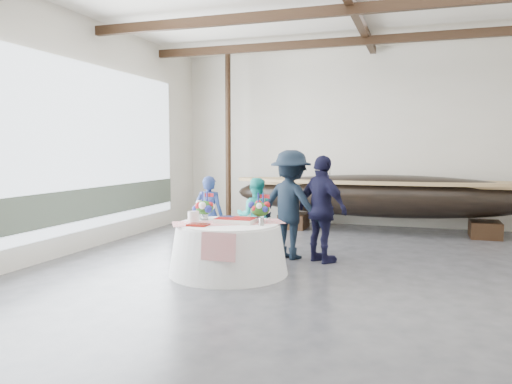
% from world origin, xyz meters
% --- Properties ---
extents(floor, '(10.00, 12.00, 0.01)m').
position_xyz_m(floor, '(0.00, 0.00, 0.00)').
color(floor, '#3D3D42').
rests_on(floor, ground).
extents(wall_back, '(10.00, 0.02, 4.50)m').
position_xyz_m(wall_back, '(0.00, 6.00, 2.25)').
color(wall_back, silver).
rests_on(wall_back, ground).
extents(wall_left, '(0.02, 12.00, 4.50)m').
position_xyz_m(wall_left, '(-5.00, 0.00, 2.25)').
color(wall_left, silver).
rests_on(wall_left, ground).
extents(pavilion_structure, '(9.80, 11.76, 4.50)m').
position_xyz_m(pavilion_structure, '(0.00, 0.84, 4.00)').
color(pavilion_structure, black).
rests_on(pavilion_structure, ground).
extents(open_bay, '(0.03, 7.00, 3.20)m').
position_xyz_m(open_bay, '(-4.95, 1.00, 1.83)').
color(open_bay, silver).
rests_on(open_bay, ground).
extents(longboat_display, '(7.25, 1.45, 1.36)m').
position_xyz_m(longboat_display, '(0.41, 4.94, 0.87)').
color(longboat_display, black).
rests_on(longboat_display, ground).
extents(banquet_table, '(1.87, 1.87, 0.80)m').
position_xyz_m(banquet_table, '(-1.67, 0.24, 0.40)').
color(banquet_table, white).
rests_on(banquet_table, ground).
extents(tabletop_items, '(1.77, 1.34, 0.40)m').
position_xyz_m(tabletop_items, '(-1.74, 0.39, 0.95)').
color(tabletop_items, '#B6121B').
rests_on(tabletop_items, banquet_table).
extents(guest_woman_blue, '(0.56, 0.40, 1.46)m').
position_xyz_m(guest_woman_blue, '(-2.56, 1.53, 0.73)').
color(guest_woman_blue, navy).
rests_on(guest_woman_blue, ground).
extents(guest_woman_teal, '(0.80, 0.69, 1.43)m').
position_xyz_m(guest_woman_teal, '(-1.71, 1.72, 0.71)').
color(guest_woman_teal, '#22B2A8').
rests_on(guest_woman_teal, ground).
extents(guest_man_left, '(1.43, 1.12, 1.94)m').
position_xyz_m(guest_man_left, '(-1.00, 1.60, 0.97)').
color(guest_man_left, black).
rests_on(guest_man_left, ground).
extents(guest_man_right, '(1.15, 0.99, 1.85)m').
position_xyz_m(guest_man_right, '(-0.41, 1.45, 0.93)').
color(guest_man_right, black).
rests_on(guest_man_right, ground).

